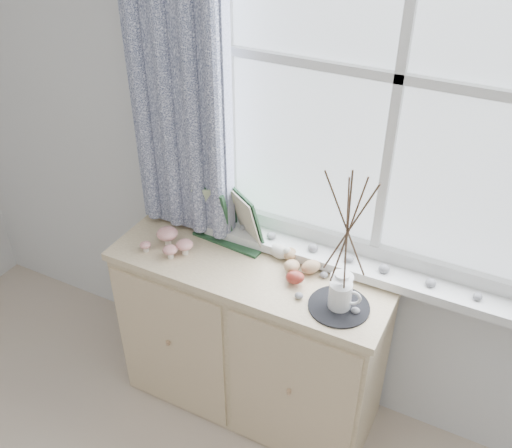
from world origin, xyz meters
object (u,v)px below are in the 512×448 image
Objects in this scene: botanical_book at (225,219)px; toadstool_cluster at (170,241)px; sideboard at (251,338)px; twig_pitcher at (348,226)px.

botanical_book is 1.74× the size of toadstool_cluster.
twig_pitcher is at bearing -9.93° from sideboard.
sideboard is 3.13× the size of botanical_book.
twig_pitcher reaches higher than toadstool_cluster.
twig_pitcher is (0.41, -0.07, 0.80)m from sideboard.
sideboard is 0.58m from botanical_book.
toadstool_cluster is 0.34× the size of twig_pitcher.
toadstool_cluster is at bearing -170.17° from sideboard.
toadstool_cluster reaches higher than sideboard.
sideboard is 0.59m from toadstool_cluster.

